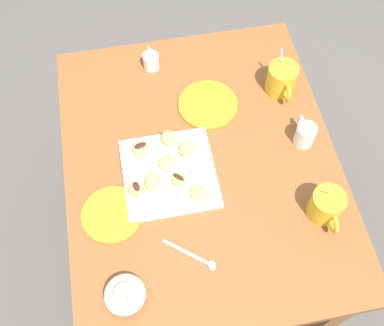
# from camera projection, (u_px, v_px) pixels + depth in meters

# --- Properties ---
(ground_plane) EXTENTS (8.00, 8.00, 0.00)m
(ground_plane) POSITION_uv_depth(u_px,v_px,m) (198.00, 241.00, 1.99)
(ground_plane) COLOR #514C47
(dining_table) EXTENTS (1.00, 0.81, 0.70)m
(dining_table) POSITION_uv_depth(u_px,v_px,m) (201.00, 181.00, 1.49)
(dining_table) COLOR brown
(dining_table) RESTS_ON ground_plane
(pastry_plate_square) EXTENTS (0.26, 0.26, 0.02)m
(pastry_plate_square) POSITION_uv_depth(u_px,v_px,m) (169.00, 173.00, 1.35)
(pastry_plate_square) COLOR white
(pastry_plate_square) RESTS_ON dining_table
(coffee_mug_mustard_left) EXTENTS (0.13, 0.09, 0.15)m
(coffee_mug_mustard_left) POSITION_uv_depth(u_px,v_px,m) (282.00, 79.00, 1.46)
(coffee_mug_mustard_left) COLOR gold
(coffee_mug_mustard_left) RESTS_ON dining_table
(coffee_mug_mustard_right) EXTENTS (0.13, 0.09, 0.14)m
(coffee_mug_mustard_right) POSITION_uv_depth(u_px,v_px,m) (327.00, 205.00, 1.25)
(coffee_mug_mustard_right) COLOR gold
(coffee_mug_mustard_right) RESTS_ON dining_table
(cream_pitcher_white) EXTENTS (0.10, 0.06, 0.07)m
(cream_pitcher_white) POSITION_uv_depth(u_px,v_px,m) (305.00, 134.00, 1.37)
(cream_pitcher_white) COLOR white
(cream_pitcher_white) RESTS_ON dining_table
(ice_cream_bowl) EXTENTS (0.11, 0.11, 0.08)m
(ice_cream_bowl) POSITION_uv_depth(u_px,v_px,m) (125.00, 294.00, 1.15)
(ice_cream_bowl) COLOR white
(ice_cream_bowl) RESTS_ON dining_table
(chocolate_sauce_pitcher) EXTENTS (0.09, 0.05, 0.06)m
(chocolate_sauce_pitcher) POSITION_uv_depth(u_px,v_px,m) (151.00, 60.00, 1.52)
(chocolate_sauce_pitcher) COLOR white
(chocolate_sauce_pitcher) RESTS_ON dining_table
(saucer_orange_left) EXTENTS (0.17, 0.17, 0.01)m
(saucer_orange_left) POSITION_uv_depth(u_px,v_px,m) (112.00, 215.00, 1.29)
(saucer_orange_left) COLOR orange
(saucer_orange_left) RESTS_ON dining_table
(saucer_orange_right) EXTENTS (0.19, 0.19, 0.01)m
(saucer_orange_right) POSITION_uv_depth(u_px,v_px,m) (208.00, 105.00, 1.47)
(saucer_orange_right) COLOR orange
(saucer_orange_right) RESTS_ON dining_table
(loose_spoon_near_saucer) EXTENTS (0.11, 0.13, 0.01)m
(loose_spoon_near_saucer) POSITION_uv_depth(u_px,v_px,m) (196.00, 257.00, 1.23)
(loose_spoon_near_saucer) COLOR silver
(loose_spoon_near_saucer) RESTS_ON dining_table
(beignet_0) EXTENTS (0.07, 0.07, 0.03)m
(beignet_0) POSITION_uv_depth(u_px,v_px,m) (199.00, 193.00, 1.29)
(beignet_0) COLOR #E5B260
(beignet_0) RESTS_ON pastry_plate_square
(beignet_1) EXTENTS (0.05, 0.05, 0.04)m
(beignet_1) POSITION_uv_depth(u_px,v_px,m) (137.00, 190.00, 1.29)
(beignet_1) COLOR #E5B260
(beignet_1) RESTS_ON pastry_plate_square
(chocolate_drizzle_1) EXTENTS (0.03, 0.02, 0.00)m
(chocolate_drizzle_1) POSITION_uv_depth(u_px,v_px,m) (136.00, 187.00, 1.27)
(chocolate_drizzle_1) COLOR #381E11
(chocolate_drizzle_1) RESTS_ON beignet_1
(beignet_2) EXTENTS (0.07, 0.06, 0.03)m
(beignet_2) POSITION_uv_depth(u_px,v_px,m) (179.00, 180.00, 1.31)
(beignet_2) COLOR #E5B260
(beignet_2) RESTS_ON pastry_plate_square
(chocolate_drizzle_2) EXTENTS (0.04, 0.04, 0.00)m
(chocolate_drizzle_2) POSITION_uv_depth(u_px,v_px,m) (179.00, 177.00, 1.30)
(chocolate_drizzle_2) COLOR #381E11
(chocolate_drizzle_2) RESTS_ON beignet_2
(beignet_3) EXTENTS (0.06, 0.06, 0.03)m
(beignet_3) POSITION_uv_depth(u_px,v_px,m) (141.00, 149.00, 1.36)
(beignet_3) COLOR #E5B260
(beignet_3) RESTS_ON pastry_plate_square
(chocolate_drizzle_3) EXTENTS (0.03, 0.04, 0.00)m
(chocolate_drizzle_3) POSITION_uv_depth(u_px,v_px,m) (140.00, 146.00, 1.34)
(chocolate_drizzle_3) COLOR #381E11
(chocolate_drizzle_3) RESTS_ON beignet_3
(beignet_4) EXTENTS (0.06, 0.06, 0.03)m
(beignet_4) POSITION_uv_depth(u_px,v_px,m) (167.00, 162.00, 1.34)
(beignet_4) COLOR #E5B260
(beignet_4) RESTS_ON pastry_plate_square
(beignet_5) EXTENTS (0.07, 0.06, 0.04)m
(beignet_5) POSITION_uv_depth(u_px,v_px,m) (153.00, 182.00, 1.30)
(beignet_5) COLOR #E5B260
(beignet_5) RESTS_ON pastry_plate_square
(beignet_6) EXTENTS (0.06, 0.06, 0.04)m
(beignet_6) POSITION_uv_depth(u_px,v_px,m) (187.00, 149.00, 1.35)
(beignet_6) COLOR #E5B260
(beignet_6) RESTS_ON pastry_plate_square
(beignet_7) EXTENTS (0.06, 0.05, 0.04)m
(beignet_7) POSITION_uv_depth(u_px,v_px,m) (168.00, 138.00, 1.37)
(beignet_7) COLOR #E5B260
(beignet_7) RESTS_ON pastry_plate_square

